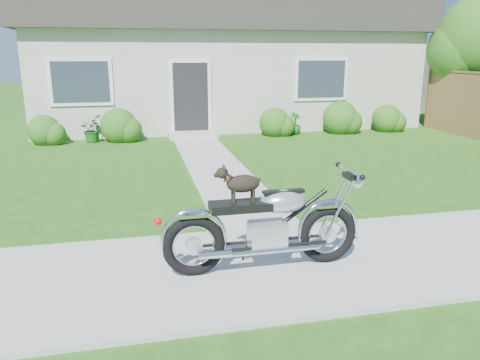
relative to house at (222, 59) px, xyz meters
name	(u,v)px	position (x,y,z in m)	size (l,w,h in m)	color
ground	(405,252)	(0.00, -11.99, -2.16)	(80.00, 80.00, 0.00)	#235114
sidewalk	(405,250)	(0.00, -11.99, -2.14)	(24.00, 2.20, 0.04)	#9E9B93
walkway	(214,165)	(-1.50, -6.99, -2.14)	(1.20, 8.00, 0.03)	#9E9B93
house	(222,59)	(0.00, 0.00, 0.00)	(12.60, 7.03, 4.50)	beige
shrub_row	(250,123)	(0.15, -3.49, -1.75)	(10.89, 1.05, 1.05)	#2D5F19
potted_plant_left	(91,129)	(-4.29, -3.44, -1.80)	(0.65, 0.56, 0.72)	#165617
potted_plant_right	(295,123)	(1.55, -3.44, -1.83)	(0.37, 0.37, 0.66)	#1D5F1A
motorcycle_with_dog	(267,224)	(-1.78, -12.13, -1.61)	(2.22, 0.60, 1.16)	black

